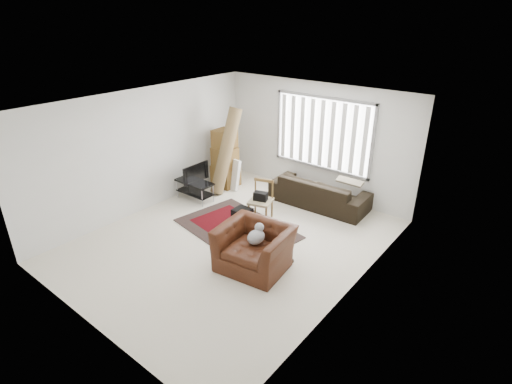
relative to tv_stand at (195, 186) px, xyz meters
The scene contains 11 objects.
room 2.46m from the tv_stand, ahead, with size 6.00×6.02×2.71m.
persian_rug 1.80m from the tv_stand, 14.67° to the right, with size 2.65×2.00×0.02m.
tv_stand is the anchor object (origin of this frame).
tv 0.35m from the tv_stand, 26.57° to the left, with size 0.77×0.10×0.44m, color black.
subwoofer 1.70m from the tv_stand, ahead, with size 0.34×0.34×0.34m, color black.
moving_boxes 1.15m from the tv_stand, 90.94° to the left, with size 0.60×0.55×1.46m.
white_flatpack 1.08m from the tv_stand, 80.59° to the left, with size 0.61×0.09×0.78m, color silver.
rolled_rug 1.14m from the tv_stand, 74.11° to the left, with size 0.32×0.32×2.10m, color brown.
sofa 2.93m from the tv_stand, 32.95° to the left, with size 2.27×0.98×0.87m, color black.
side_chair 1.84m from the tv_stand, ahead, with size 0.59×0.59×0.87m.
armchair 3.10m from the tv_stand, 23.95° to the right, with size 1.33×1.20×0.89m.
Camera 1 is at (4.58, -5.00, 4.17)m, focal length 28.00 mm.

